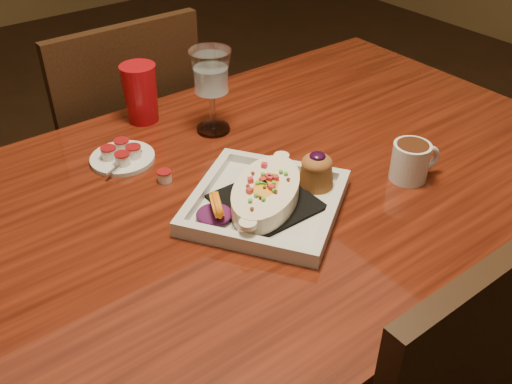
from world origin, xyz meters
TOP-DOWN VIEW (x-y plane):
  - table at (0.00, 0.00)m, footprint 1.50×0.90m
  - chair_far at (-0.00, 0.63)m, footprint 0.42×0.42m
  - plate at (-0.01, -0.07)m, footprint 0.36×0.36m
  - coffee_mug at (0.27, -0.17)m, footprint 0.10×0.07m
  - goblet at (0.07, 0.23)m, footprint 0.09×0.09m
  - saucer at (-0.16, 0.24)m, footprint 0.13×0.13m
  - creamer_loose at (-0.13, 0.12)m, footprint 0.03×0.03m
  - red_tumbler at (-0.04, 0.37)m, footprint 0.08×0.08m

SIDE VIEW (x-z plane):
  - chair_far at x=0.00m, z-range 0.04..0.97m
  - table at x=0.00m, z-range 0.28..1.03m
  - saucer at x=-0.16m, z-range 0.72..0.81m
  - creamer_loose at x=-0.13m, z-range 0.75..0.77m
  - plate at x=-0.01m, z-range 0.74..0.82m
  - coffee_mug at x=0.27m, z-range 0.75..0.83m
  - red_tumbler at x=-0.04m, z-range 0.75..0.89m
  - goblet at x=0.07m, z-range 0.79..0.98m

